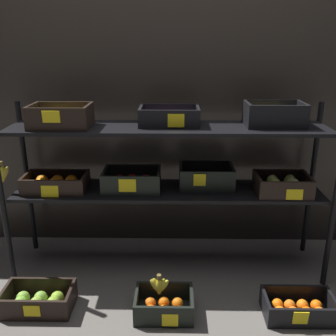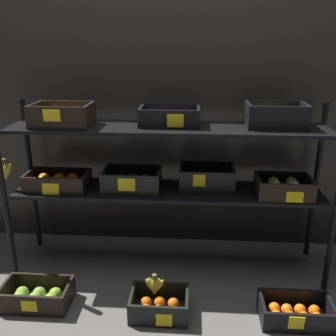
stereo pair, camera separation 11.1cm
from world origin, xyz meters
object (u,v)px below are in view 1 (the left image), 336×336
object	(u,v)px
crate_ground_center_tangerine	(298,308)
crate_ground_tangerine	(164,306)
banana_bunch_loose	(159,286)
display_rack	(165,161)
crate_ground_apple_green	(39,301)

from	to	relation	value
crate_ground_center_tangerine	crate_ground_tangerine	bearing A→B (deg)	179.75
crate_ground_center_tangerine	banana_bunch_loose	xyz separation A→B (m)	(-0.73, 0.00, 0.13)
crate_ground_tangerine	display_rack	bearing A→B (deg)	90.30
crate_ground_apple_green	banana_bunch_loose	xyz separation A→B (m)	(0.65, -0.03, 0.13)
crate_ground_apple_green	crate_ground_center_tangerine	xyz separation A→B (m)	(1.38, -0.03, -0.00)
display_rack	crate_ground_tangerine	bearing A→B (deg)	-89.70
display_rack	crate_ground_apple_green	size ratio (longest dim) A/B	5.30
crate_ground_apple_green	crate_ground_tangerine	world-z (taller)	same
display_rack	crate_ground_tangerine	world-z (taller)	display_rack
crate_ground_apple_green	banana_bunch_loose	bearing A→B (deg)	-2.65
display_rack	crate_ground_center_tangerine	bearing A→B (deg)	-33.46
crate_ground_center_tangerine	crate_ground_apple_green	bearing A→B (deg)	178.59
crate_ground_tangerine	crate_ground_center_tangerine	xyz separation A→B (m)	(0.70, -0.00, -0.00)
crate_ground_apple_green	banana_bunch_loose	size ratio (longest dim) A/B	3.09
crate_ground_center_tangerine	banana_bunch_loose	size ratio (longest dim) A/B	3.05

